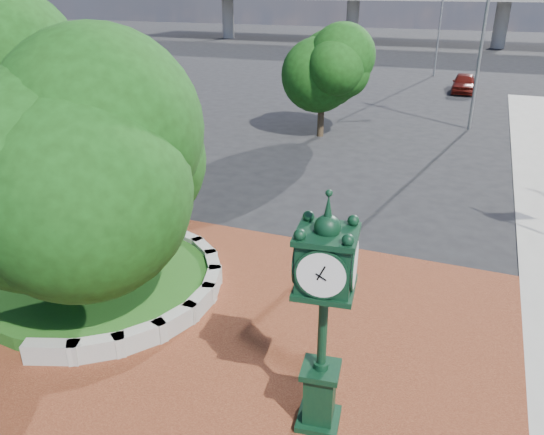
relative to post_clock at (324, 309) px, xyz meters
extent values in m
plane|color=black|center=(-2.19, 2.53, -2.63)|extent=(200.00, 200.00, 0.00)
cube|color=maroon|center=(-2.19, 1.53, -2.61)|extent=(12.00, 12.00, 0.04)
cube|color=#9E9B93|center=(-6.09, -0.48, -2.36)|extent=(1.29, 0.76, 0.54)
cube|color=#9E9B93|center=(-5.24, -0.01, -2.36)|extent=(1.20, 1.04, 0.54)
cube|color=#9E9B93|center=(-4.57, 0.69, -2.36)|extent=(1.00, 1.22, 0.54)
cube|color=#9E9B93|center=(-4.14, 1.57, -2.36)|extent=(0.71, 1.30, 0.54)
cube|color=#9E9B93|center=(-3.99, 2.53, -2.36)|extent=(0.35, 1.25, 0.54)
cube|color=#9E9B93|center=(-4.14, 3.49, -2.36)|extent=(0.71, 1.30, 0.54)
cube|color=#9E9B93|center=(-4.57, 4.36, -2.36)|extent=(1.00, 1.22, 0.54)
cube|color=#9E9B93|center=(-5.24, 5.07, -2.36)|extent=(1.20, 1.04, 0.54)
cube|color=#9E9B93|center=(-6.09, 5.53, -2.36)|extent=(1.29, 0.76, 0.54)
cylinder|color=#204313|center=(-7.19, 2.53, -2.43)|extent=(6.10, 6.10, 0.40)
cylinder|color=#9E9B93|center=(-37.19, 72.53, 0.37)|extent=(1.80, 1.80, 6.00)
cylinder|color=#9E9B93|center=(-17.19, 72.53, 0.37)|extent=(1.80, 1.80, 6.00)
cylinder|color=#9E9B93|center=(2.81, 72.53, 0.37)|extent=(1.80, 1.80, 6.00)
cylinder|color=#38281C|center=(-7.19, 2.53, -1.54)|extent=(0.36, 0.36, 2.17)
sphere|color=#153B10|center=(-7.19, 2.53, 1.10)|extent=(5.20, 5.20, 5.20)
cylinder|color=#38281C|center=(-15.19, 7.53, -1.40)|extent=(0.36, 0.36, 2.45)
cylinder|color=#38281C|center=(-6.19, 20.53, -1.67)|extent=(0.36, 0.36, 1.92)
sphere|color=#153B10|center=(-6.19, 20.53, 0.62)|extent=(4.40, 4.40, 4.40)
cube|color=black|center=(0.00, 0.00, -2.55)|extent=(0.91, 0.91, 0.16)
cube|color=black|center=(0.00, 0.00, -1.92)|extent=(0.62, 0.62, 1.11)
cube|color=black|center=(0.00, 0.00, -1.34)|extent=(0.79, 0.79, 0.12)
cylinder|color=black|center=(0.00, 0.00, -0.42)|extent=(0.17, 0.17, 1.71)
cube|color=black|center=(0.00, 0.00, 0.95)|extent=(1.02, 1.02, 0.91)
cylinder|color=white|center=(0.06, -0.47, 0.95)|extent=(0.81, 0.17, 0.81)
cylinder|color=white|center=(-0.06, 0.47, 0.95)|extent=(0.81, 0.17, 0.81)
cylinder|color=white|center=(-0.47, -0.06, 0.95)|extent=(0.17, 0.81, 0.81)
cylinder|color=white|center=(0.47, 0.06, 0.95)|extent=(0.17, 0.81, 0.81)
sphere|color=black|center=(0.00, 0.00, 1.57)|extent=(0.44, 0.44, 0.44)
cone|color=black|center=(0.00, 0.00, 1.90)|extent=(0.18, 0.18, 0.50)
imported|color=#52100B|center=(0.49, 37.34, -1.89)|extent=(1.83, 4.35, 1.47)
cylinder|color=slate|center=(1.54, 25.32, 2.51)|extent=(0.18, 0.18, 10.28)
cylinder|color=slate|center=(-2.55, 45.08, 1.96)|extent=(0.16, 0.16, 9.19)
camera|label=1|loc=(2.05, -7.63, 5.21)|focal=35.00mm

